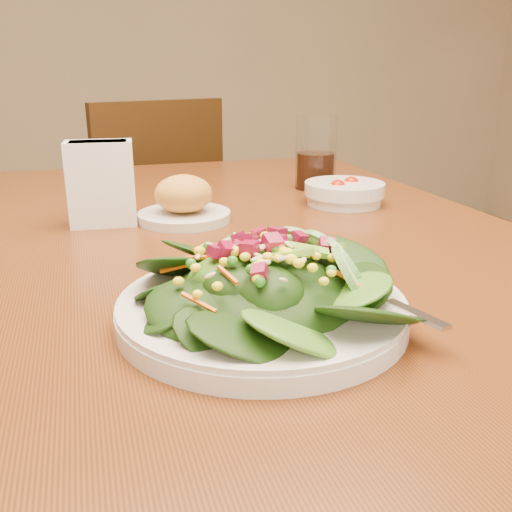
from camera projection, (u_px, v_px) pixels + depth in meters
name	position (u px, v px, depth m)	size (l,w,h in m)	color
dining_table	(244.00, 294.00, 0.92)	(0.90, 1.40, 0.75)	#692D10
chair_far	(148.00, 237.00, 1.81)	(0.53, 0.53, 0.91)	black
salad_plate	(271.00, 291.00, 0.58)	(0.30, 0.30, 0.09)	silver
bread_plate	(184.00, 202.00, 0.95)	(0.16, 0.16, 0.08)	silver
tomato_bowl	(344.00, 193.00, 1.07)	(0.15, 0.15, 0.05)	silver
drinking_glass	(316.00, 158.00, 1.20)	(0.09, 0.09, 0.15)	silver
napkin_holder	(101.00, 181.00, 0.92)	(0.11, 0.07, 0.14)	white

